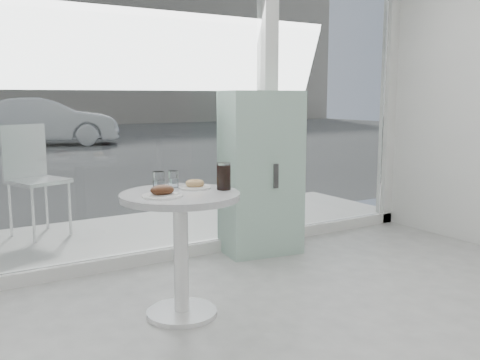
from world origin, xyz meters
TOP-DOWN VIEW (x-y plane):
  - storefront at (0.07, 3.00)m, footprint 5.00×0.14m
  - main_table at (-0.50, 1.90)m, footprint 0.72×0.72m
  - patio_deck at (0.00, 3.80)m, footprint 5.60×1.60m
  - mint_cabinet at (0.68, 2.78)m, footprint 0.70×0.52m
  - patio_chair at (-0.89, 4.25)m, footprint 0.57×0.57m
  - car_silver at (1.37, 14.34)m, footprint 4.18×2.40m
  - plate_fritter at (-0.64, 1.84)m, footprint 0.23×0.23m
  - plate_donut at (-0.35, 1.99)m, footprint 0.20×0.20m
  - water_tumbler_a at (-0.58, 2.03)m, footprint 0.07×0.07m
  - water_tumbler_b at (-0.45, 2.10)m, footprint 0.07×0.07m
  - cola_glass at (-0.22, 1.86)m, footprint 0.09×0.09m

SIDE VIEW (x-z plane):
  - patio_deck at x=0.00m, z-range 0.00..0.05m
  - main_table at x=-0.50m, z-range 0.17..0.94m
  - patio_chair at x=-0.89m, z-range 0.12..1.15m
  - car_silver at x=1.37m, z-range 0.00..1.30m
  - mint_cabinet at x=0.68m, z-range 0.00..1.39m
  - plate_donut at x=-0.35m, z-range 0.76..0.82m
  - plate_fritter at x=-0.64m, z-range 0.76..0.83m
  - water_tumbler_b at x=-0.45m, z-range 0.76..0.87m
  - water_tumbler_a at x=-0.58m, z-range 0.76..0.88m
  - cola_glass at x=-0.22m, z-range 0.77..0.93m
  - storefront at x=0.07m, z-range 0.21..3.21m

